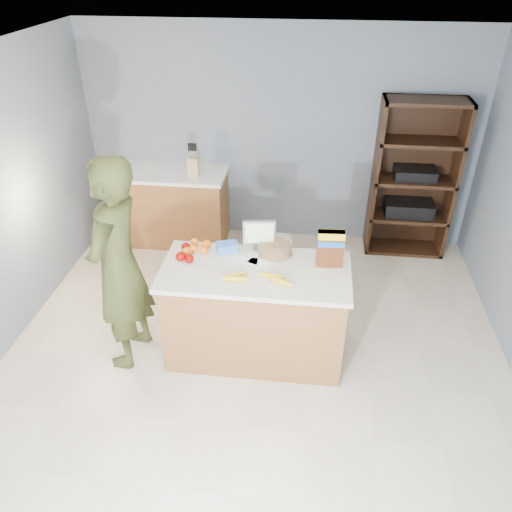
# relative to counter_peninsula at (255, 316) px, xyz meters

# --- Properties ---
(floor) EXTENTS (4.50, 5.00, 0.02)m
(floor) POSITION_rel_counter_peninsula_xyz_m (0.00, -0.30, -0.42)
(floor) COLOR beige
(floor) RESTS_ON ground
(walls) EXTENTS (4.52, 5.02, 2.51)m
(walls) POSITION_rel_counter_peninsula_xyz_m (0.00, -0.30, 1.24)
(walls) COLOR slate
(walls) RESTS_ON ground
(counter_peninsula) EXTENTS (1.56, 0.76, 0.90)m
(counter_peninsula) POSITION_rel_counter_peninsula_xyz_m (0.00, 0.00, 0.00)
(counter_peninsula) COLOR brown
(counter_peninsula) RESTS_ON ground
(back_cabinet) EXTENTS (1.24, 0.62, 0.90)m
(back_cabinet) POSITION_rel_counter_peninsula_xyz_m (-1.20, 1.90, 0.04)
(back_cabinet) COLOR brown
(back_cabinet) RESTS_ON ground
(shelving_unit) EXTENTS (0.90, 0.40, 1.80)m
(shelving_unit) POSITION_rel_counter_peninsula_xyz_m (1.55, 2.05, 0.45)
(shelving_unit) COLOR black
(shelving_unit) RESTS_ON ground
(person) EXTENTS (0.52, 0.73, 1.88)m
(person) POSITION_rel_counter_peninsula_xyz_m (-1.10, -0.15, 0.53)
(person) COLOR #333919
(person) RESTS_ON ground
(knife_block) EXTENTS (0.12, 0.10, 0.31)m
(knife_block) POSITION_rel_counter_peninsula_xyz_m (-0.93, 1.82, 0.60)
(knife_block) COLOR tan
(knife_block) RESTS_ON back_cabinet
(envelopes) EXTENTS (0.37, 0.20, 0.00)m
(envelopes) POSITION_rel_counter_peninsula_xyz_m (-0.03, 0.11, 0.49)
(envelopes) COLOR white
(envelopes) RESTS_ON counter_peninsula
(bananas) EXTENTS (0.60, 0.18, 0.05)m
(bananas) POSITION_rel_counter_peninsula_xyz_m (0.02, -0.15, 0.51)
(bananas) COLOR yellow
(bananas) RESTS_ON counter_peninsula
(apples) EXTENTS (0.16, 0.26, 0.08)m
(apples) POSITION_rel_counter_peninsula_xyz_m (-0.62, 0.09, 0.52)
(apples) COLOR #830402
(apples) RESTS_ON counter_peninsula
(oranges) EXTENTS (0.25, 0.23, 0.07)m
(oranges) POSITION_rel_counter_peninsula_xyz_m (-0.55, 0.23, 0.52)
(oranges) COLOR orange
(oranges) RESTS_ON counter_peninsula
(blue_carton) EXTENTS (0.21, 0.17, 0.08)m
(blue_carton) POSITION_rel_counter_peninsula_xyz_m (-0.28, 0.25, 0.52)
(blue_carton) COLOR blue
(blue_carton) RESTS_ON counter_peninsula
(salad_bowl) EXTENTS (0.30, 0.30, 0.13)m
(salad_bowl) POSITION_rel_counter_peninsula_xyz_m (0.14, 0.26, 0.54)
(salad_bowl) COLOR #267219
(salad_bowl) RESTS_ON counter_peninsula
(tv) EXTENTS (0.28, 0.12, 0.28)m
(tv) POSITION_rel_counter_peninsula_xyz_m (-0.00, 0.32, 0.64)
(tv) COLOR silver
(tv) RESTS_ON counter_peninsula
(cereal_box) EXTENTS (0.22, 0.09, 0.32)m
(cereal_box) POSITION_rel_counter_peninsula_xyz_m (0.60, 0.13, 0.67)
(cereal_box) COLOR #592B14
(cereal_box) RESTS_ON counter_peninsula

